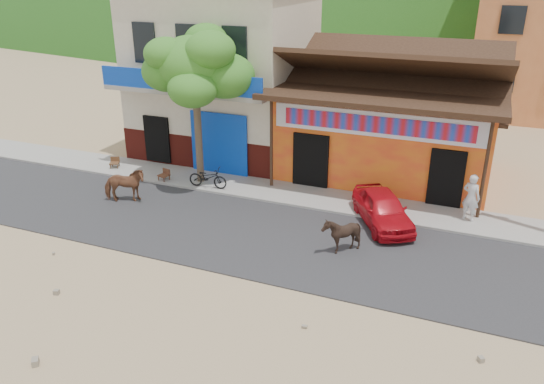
% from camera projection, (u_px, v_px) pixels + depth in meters
% --- Properties ---
extents(ground, '(120.00, 120.00, 0.00)m').
position_uv_depth(ground, '(245.00, 280.00, 14.70)').
color(ground, '#9E825B').
rests_on(ground, ground).
extents(road, '(60.00, 5.00, 0.04)m').
position_uv_depth(road, '(278.00, 239.00, 16.82)').
color(road, '#28282B').
rests_on(road, ground).
extents(sidewalk, '(60.00, 2.00, 0.12)m').
position_uv_depth(sidewalk, '(312.00, 197.00, 19.79)').
color(sidewalk, gray).
rests_on(sidewalk, ground).
extents(dance_club, '(8.00, 6.00, 3.60)m').
position_uv_depth(dance_club, '(389.00, 130.00, 21.83)').
color(dance_club, orange).
rests_on(dance_club, ground).
extents(cafe_building, '(7.00, 6.00, 7.00)m').
position_uv_depth(cafe_building, '(225.00, 76.00, 23.75)').
color(cafe_building, beige).
rests_on(cafe_building, ground).
extents(tree, '(3.00, 3.00, 6.00)m').
position_uv_depth(tree, '(197.00, 107.00, 20.00)').
color(tree, '#2D721E').
rests_on(tree, sidewalk).
extents(cow_tan, '(1.67, 1.30, 1.29)m').
position_uv_depth(cow_tan, '(124.00, 185.00, 19.25)').
color(cow_tan, brown).
rests_on(cow_tan, road).
extents(cow_dark, '(1.11, 1.00, 1.17)m').
position_uv_depth(cow_dark, '(341.00, 234.00, 15.85)').
color(cow_dark, black).
rests_on(cow_dark, road).
extents(red_car, '(2.84, 3.55, 1.13)m').
position_uv_depth(red_car, '(383.00, 209.00, 17.58)').
color(red_car, red).
rests_on(red_car, road).
extents(scooter, '(1.59, 0.67, 0.81)m').
position_uv_depth(scooter, '(208.00, 177.00, 20.39)').
color(scooter, black).
rests_on(scooter, sidewalk).
extents(pedestrian, '(0.71, 0.61, 1.64)m').
position_uv_depth(pedestrian, '(471.00, 197.00, 17.61)').
color(pedestrian, silver).
rests_on(pedestrian, sidewalk).
extents(cafe_chair_left, '(0.45, 0.45, 0.81)m').
position_uv_depth(cafe_chair_left, '(163.00, 171.00, 21.08)').
color(cafe_chair_left, '#522A1B').
rests_on(cafe_chair_left, sidewalk).
extents(cafe_chair_right, '(0.50, 0.50, 0.80)m').
position_uv_depth(cafe_chair_right, '(114.00, 158.00, 22.43)').
color(cafe_chair_right, '#53301B').
rests_on(cafe_chair_right, sidewalk).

